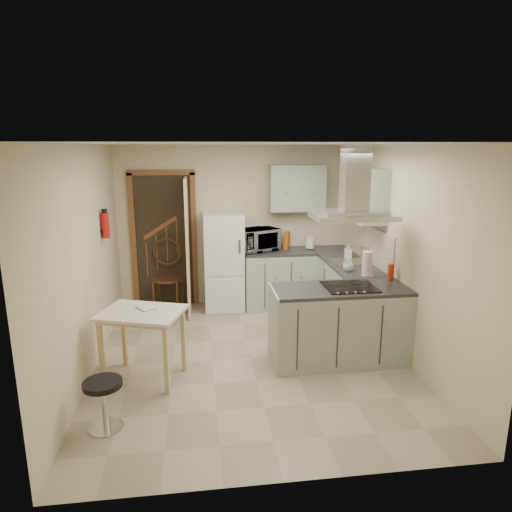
{
  "coord_description": "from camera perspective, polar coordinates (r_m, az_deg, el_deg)",
  "views": [
    {
      "loc": [
        -0.6,
        -4.99,
        2.47
      ],
      "look_at": [
        0.12,
        0.45,
        1.15
      ],
      "focal_mm": 32.0,
      "sensor_mm": 36.0,
      "label": 1
    }
  ],
  "objects": [
    {
      "name": "kettle",
      "position": [
        7.2,
        6.78,
        1.68
      ],
      "size": [
        0.15,
        0.15,
        0.21
      ],
      "primitive_type": "cylinder",
      "rotation": [
        0.0,
        0.0,
        -0.04
      ],
      "color": "white",
      "rests_on": "counter_back"
    },
    {
      "name": "drop_leaf_table",
      "position": [
        5.14,
        -13.85,
        -10.8
      ],
      "size": [
        0.99,
        0.86,
        0.78
      ],
      "primitive_type": "cube",
      "rotation": [
        0.0,
        0.0,
        -0.33
      ],
      "color": "tan",
      "rests_on": "floor"
    },
    {
      "name": "ceiling",
      "position": [
        5.03,
        -0.75,
        13.86
      ],
      "size": [
        4.2,
        4.2,
        0.0
      ],
      "primitive_type": "plane",
      "rotation": [
        3.14,
        0.0,
        0.0
      ],
      "color": "silver",
      "rests_on": "back_wall"
    },
    {
      "name": "counter_back",
      "position": [
        7.2,
        2.82,
        -2.79
      ],
      "size": [
        1.08,
        0.6,
        0.9
      ],
      "primitive_type": "cube",
      "color": "#9EB2A0",
      "rests_on": "floor"
    },
    {
      "name": "red_bottle",
      "position": [
        5.72,
        16.5,
        -1.94
      ],
      "size": [
        0.07,
        0.07,
        0.2
      ],
      "primitive_type": "cylinder",
      "rotation": [
        0.0,
        0.0,
        0.02
      ],
      "color": "#B12F0F",
      "rests_on": "peninsula"
    },
    {
      "name": "left_wall",
      "position": [
        5.28,
        -20.5,
        -0.72
      ],
      "size": [
        0.0,
        4.2,
        4.2
      ],
      "primitive_type": "plane",
      "rotation": [
        1.57,
        0.0,
        1.57
      ],
      "color": "beige",
      "rests_on": "floor"
    },
    {
      "name": "back_wall",
      "position": [
        7.22,
        -2.71,
        3.78
      ],
      "size": [
        3.6,
        0.0,
        3.6
      ],
      "primitive_type": "plane",
      "rotation": [
        1.57,
        0.0,
        0.0
      ],
      "color": "beige",
      "rests_on": "floor"
    },
    {
      "name": "stool",
      "position": [
        4.48,
        -18.44,
        -17.2
      ],
      "size": [
        0.37,
        0.37,
        0.46
      ],
      "primitive_type": "cylinder",
      "rotation": [
        0.0,
        0.0,
        0.06
      ],
      "color": "black",
      "rests_on": "floor"
    },
    {
      "name": "fridge",
      "position": [
        7.02,
        -4.08,
        -0.7
      ],
      "size": [
        0.6,
        0.6,
        1.5
      ],
      "primitive_type": "cube",
      "color": "white",
      "rests_on": "floor"
    },
    {
      "name": "soap_bottle",
      "position": [
        6.71,
        11.44,
        0.62
      ],
      "size": [
        0.1,
        0.1,
        0.2
      ],
      "primitive_type": "imported",
      "rotation": [
        0.0,
        0.0,
        -0.07
      ],
      "color": "#A5A4B0",
      "rests_on": "counter_right"
    },
    {
      "name": "splashback",
      "position": [
        7.37,
        4.78,
        3.16
      ],
      "size": [
        1.68,
        0.02,
        0.5
      ],
      "primitive_type": "cube",
      "color": "beige",
      "rests_on": "counter_back"
    },
    {
      "name": "doorway",
      "position": [
        7.22,
        -11.41,
        1.91
      ],
      "size": [
        1.1,
        0.12,
        2.1
      ],
      "primitive_type": "cube",
      "color": "brown",
      "rests_on": "floor"
    },
    {
      "name": "microwave",
      "position": [
        7.03,
        0.14,
        2.05
      ],
      "size": [
        0.74,
        0.64,
        0.34
      ],
      "primitive_type": "imported",
      "rotation": [
        0.0,
        0.0,
        0.43
      ],
      "color": "black",
      "rests_on": "counter_back"
    },
    {
      "name": "sink",
      "position": [
        6.49,
        11.53,
        -0.7
      ],
      "size": [
        0.45,
        0.4,
        0.01
      ],
      "primitive_type": "cube",
      "color": "silver",
      "rests_on": "counter_right"
    },
    {
      "name": "book",
      "position": [
        5.02,
        -14.42,
        -6.0
      ],
      "size": [
        0.25,
        0.27,
        0.1
      ],
      "primitive_type": "imported",
      "rotation": [
        0.0,
        0.0,
        0.54
      ],
      "color": "maroon",
      "rests_on": "drop_leaf_table"
    },
    {
      "name": "cereal_box",
      "position": [
        7.23,
        3.87,
        2.0
      ],
      "size": [
        0.13,
        0.18,
        0.26
      ],
      "primitive_type": "cube",
      "rotation": [
        0.0,
        0.0,
        -0.43
      ],
      "color": "#C16416",
      "rests_on": "counter_back"
    },
    {
      "name": "counter_right",
      "position": [
        6.78,
        10.87,
        -4.07
      ],
      "size": [
        0.6,
        1.95,
        0.9
      ],
      "primitive_type": "cube",
      "color": "#9EB2A0",
      "rests_on": "floor"
    },
    {
      "name": "wall_cabinet_back",
      "position": [
        7.11,
        5.09,
        8.48
      ],
      "size": [
        0.85,
        0.35,
        0.7
      ],
      "primitive_type": "cube",
      "color": "#9EB2A0",
      "rests_on": "back_wall"
    },
    {
      "name": "peninsula",
      "position": [
        5.47,
        10.4,
        -8.41
      ],
      "size": [
        1.55,
        0.65,
        0.9
      ],
      "primitive_type": "cube",
      "color": "#9EB2A0",
      "rests_on": "floor"
    },
    {
      "name": "paper_towel",
      "position": [
        5.82,
        13.75,
        -0.89
      ],
      "size": [
        0.16,
        0.16,
        0.32
      ],
      "primitive_type": "cylinder",
      "rotation": [
        0.0,
        0.0,
        0.35
      ],
      "color": "silver",
      "rests_on": "counter_right"
    },
    {
      "name": "floor",
      "position": [
        5.6,
        -0.67,
        -12.64
      ],
      "size": [
        4.2,
        4.2,
        0.0
      ],
      "primitive_type": "plane",
      "color": "tan",
      "rests_on": "ground"
    },
    {
      "name": "cup",
      "position": [
        6.0,
        11.45,
        -1.4
      ],
      "size": [
        0.16,
        0.16,
        0.1
      ],
      "primitive_type": "imported",
      "rotation": [
        0.0,
        0.0,
        -0.22
      ],
      "color": "silver",
      "rests_on": "counter_right"
    },
    {
      "name": "right_wall",
      "position": [
        5.67,
        17.66,
        0.45
      ],
      "size": [
        0.0,
        4.2,
        4.2
      ],
      "primitive_type": "plane",
      "rotation": [
        1.57,
        0.0,
        -1.57
      ],
      "color": "beige",
      "rests_on": "floor"
    },
    {
      "name": "hob",
      "position": [
        5.35,
        11.63,
        -3.78
      ],
      "size": [
        0.58,
        0.5,
        0.01
      ],
      "primitive_type": "cube",
      "color": "black",
      "rests_on": "peninsula"
    },
    {
      "name": "bentwood_chair",
      "position": [
        7.09,
        -11.0,
        -2.83
      ],
      "size": [
        0.52,
        0.52,
        1.01
      ],
      "primitive_type": "cube",
      "rotation": [
        0.0,
        0.0,
        -0.19
      ],
      "color": "#442716",
      "rests_on": "floor"
    },
    {
      "name": "wall_cabinet_right",
      "position": [
        6.28,
        13.32,
        7.5
      ],
      "size": [
        0.35,
        0.9,
        0.7
      ],
      "primitive_type": "cube",
      "color": "#9EB2A0",
      "rests_on": "right_wall"
    },
    {
      "name": "extractor_hood",
      "position": [
        5.17,
        12.05,
        4.87
      ],
      "size": [
        0.9,
        0.55,
        0.1
      ],
      "primitive_type": "cube",
      "color": "silver",
      "rests_on": "ceiling"
    },
    {
      "name": "fire_extinguisher",
      "position": [
        6.08,
        -18.33,
        3.65
      ],
      "size": [
        0.1,
        0.1,
        0.32
      ],
      "primitive_type": "cylinder",
      "color": "#B2140F",
      "rests_on": "left_wall"
    }
  ]
}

